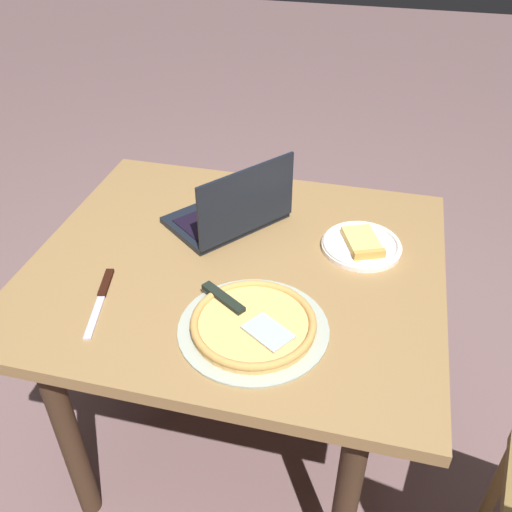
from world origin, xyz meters
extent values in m
plane|color=#725656|center=(0.00, 0.00, 0.00)|extent=(12.00, 12.00, 0.00)
cube|color=olive|center=(0.00, 0.00, 0.71)|extent=(1.08, 0.94, 0.04)
cylinder|color=#3C291A|center=(-0.37, -0.37, 0.35)|extent=(0.06, 0.06, 0.69)
cylinder|color=#3C291A|center=(0.37, -0.37, 0.35)|extent=(0.06, 0.06, 0.69)
cylinder|color=#3C291A|center=(-0.37, 0.37, 0.35)|extent=(0.06, 0.06, 0.69)
cylinder|color=#3C291A|center=(0.37, 0.37, 0.35)|extent=(0.06, 0.06, 0.69)
cube|color=black|center=(-0.09, 0.19, 0.74)|extent=(0.36, 0.38, 0.02)
cube|color=black|center=(-0.09, 0.19, 0.75)|extent=(0.27, 0.30, 0.00)
cube|color=black|center=(0.00, 0.12, 0.84)|extent=(0.20, 0.26, 0.19)
cube|color=black|center=(0.00, 0.12, 0.84)|extent=(0.18, 0.23, 0.17)
cylinder|color=white|center=(0.32, 0.14, 0.74)|extent=(0.22, 0.22, 0.01)
torus|color=white|center=(0.32, 0.14, 0.75)|extent=(0.21, 0.21, 0.01)
cube|color=#ECBF65|center=(0.32, 0.14, 0.75)|extent=(0.13, 0.15, 0.02)
cube|color=gold|center=(0.34, 0.08, 0.75)|extent=(0.08, 0.05, 0.03)
cylinder|color=#A0A898|center=(0.11, -0.24, 0.73)|extent=(0.35, 0.35, 0.01)
cylinder|color=#EBB061|center=(0.11, -0.24, 0.74)|extent=(0.28, 0.28, 0.02)
torus|color=tan|center=(0.11, -0.24, 0.75)|extent=(0.29, 0.29, 0.02)
cube|color=#A6B7B5|center=(0.15, -0.26, 0.76)|extent=(0.13, 0.12, 0.00)
cube|color=black|center=(0.02, -0.18, 0.76)|extent=(0.13, 0.09, 0.01)
cube|color=#BAB5CD|center=(-0.27, -0.27, 0.73)|extent=(0.06, 0.18, 0.00)
cube|color=black|center=(-0.29, -0.17, 0.73)|extent=(0.04, 0.10, 0.01)
cylinder|color=brown|center=(0.76, -0.18, 0.21)|extent=(0.03, 0.03, 0.42)
camera|label=1|loc=(0.33, -1.13, 1.64)|focal=39.48mm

